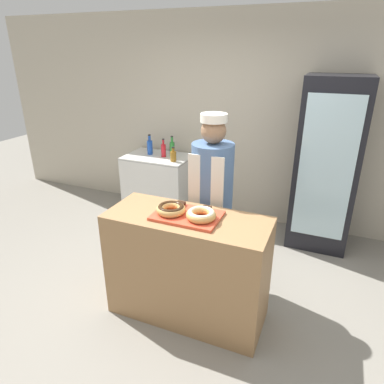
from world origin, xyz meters
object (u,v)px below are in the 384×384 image
(brownie_back_right, at_px, (206,209))
(serving_tray, at_px, (187,216))
(chest_freezer, at_px, (159,184))
(bottle_green, at_px, (172,148))
(bottle_blue, at_px, (150,147))
(baker_person, at_px, (212,200))
(bottle_red, at_px, (163,150))
(brownie_back_left, at_px, (180,204))
(donut_light_glaze, at_px, (201,214))
(beverage_fridge, at_px, (326,166))
(donut_chocolate_glaze, at_px, (171,209))
(bottle_amber, at_px, (173,156))

(brownie_back_right, bearing_deg, serving_tray, -133.13)
(serving_tray, xyz_separation_m, chest_freezer, (-1.21, 1.76, -0.55))
(bottle_green, bearing_deg, bottle_blue, -173.69)
(baker_person, xyz_separation_m, chest_freezer, (-1.23, 1.23, -0.47))
(chest_freezer, relative_size, bottle_red, 3.62)
(brownie_back_left, xyz_separation_m, chest_freezer, (-1.09, 1.64, -0.58))
(donut_light_glaze, relative_size, bottle_blue, 0.85)
(bottle_red, bearing_deg, bottle_green, 36.63)
(bottle_green, distance_m, bottle_red, 0.12)
(beverage_fridge, distance_m, bottle_red, 2.10)
(serving_tray, distance_m, donut_chocolate_glaze, 0.14)
(baker_person, height_order, bottle_amber, baker_person)
(bottle_green, bearing_deg, donut_light_glaze, -58.19)
(serving_tray, distance_m, donut_light_glaze, 0.14)
(donut_light_glaze, bearing_deg, beverage_fridge, 64.71)
(beverage_fridge, distance_m, bottle_amber, 1.89)
(chest_freezer, bearing_deg, bottle_blue, 165.35)
(bottle_amber, bearing_deg, bottle_blue, 158.71)
(donut_light_glaze, xyz_separation_m, brownie_back_left, (-0.25, 0.15, -0.02))
(bottle_green, bearing_deg, bottle_amber, -60.78)
(bottle_amber, relative_size, bottle_red, 0.78)
(serving_tray, bearing_deg, brownie_back_right, 46.87)
(donut_light_glaze, relative_size, brownie_back_left, 3.36)
(donut_chocolate_glaze, xyz_separation_m, brownie_back_right, (0.25, 0.15, -0.02))
(serving_tray, xyz_separation_m, bottle_green, (-1.03, 1.84, -0.02))
(donut_light_glaze, bearing_deg, donut_chocolate_glaze, 180.00)
(serving_tray, bearing_deg, chest_freezer, 124.51)
(bottle_green, relative_size, bottle_blue, 1.00)
(donut_light_glaze, xyz_separation_m, bottle_red, (-1.25, 1.79, -0.08))
(bottle_red, bearing_deg, donut_light_glaze, -55.05)
(baker_person, distance_m, beverage_fridge, 1.55)
(brownie_back_right, relative_size, bottle_amber, 0.36)
(brownie_back_left, xyz_separation_m, baker_person, (0.14, 0.41, -0.11))
(donut_chocolate_glaze, bearing_deg, beverage_fridge, 58.24)
(beverage_fridge, bearing_deg, brownie_back_right, -117.69)
(donut_light_glaze, distance_m, beverage_fridge, 1.97)
(bottle_amber, bearing_deg, beverage_fridge, 3.96)
(donut_light_glaze, height_order, bottle_green, bottle_green)
(bottle_green, height_order, bottle_blue, same)
(serving_tray, distance_m, bottle_green, 2.10)
(bottle_amber, bearing_deg, bottle_red, 147.14)
(brownie_back_left, distance_m, baker_person, 0.44)
(donut_light_glaze, bearing_deg, baker_person, 101.13)
(brownie_back_left, height_order, bottle_blue, bottle_blue)
(serving_tray, bearing_deg, bottle_blue, 126.95)
(brownie_back_right, height_order, chest_freezer, brownie_back_right)
(brownie_back_right, relative_size, baker_person, 0.04)
(donut_light_glaze, bearing_deg, brownie_back_right, 94.73)
(bottle_blue, bearing_deg, baker_person, -42.70)
(chest_freezer, bearing_deg, bottle_green, 21.49)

